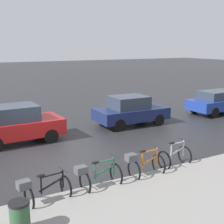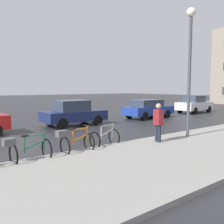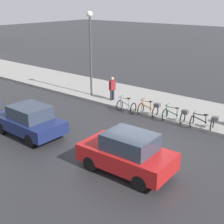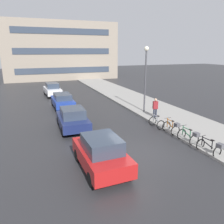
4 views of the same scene
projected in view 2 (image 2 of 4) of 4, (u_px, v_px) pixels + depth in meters
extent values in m
torus|color=black|center=(47.00, 149.00, 8.24)|extent=(0.72, 0.10, 0.72)
torus|color=black|center=(13.00, 155.00, 7.52)|extent=(0.72, 0.10, 0.72)
cube|color=#237042|center=(25.00, 145.00, 7.73)|extent=(0.04, 0.04, 0.52)
cube|color=#237042|center=(44.00, 141.00, 8.16)|extent=(0.04, 0.04, 0.60)
cube|color=#237042|center=(34.00, 135.00, 7.92)|extent=(0.08, 0.66, 0.04)
cube|color=#237042|center=(34.00, 145.00, 7.94)|extent=(0.08, 0.74, 0.27)
ellipsoid|color=black|center=(24.00, 136.00, 7.70)|extent=(0.16, 0.27, 0.07)
cylinder|color=black|center=(44.00, 131.00, 8.13)|extent=(0.50, 0.06, 0.03)
cube|color=#4C4C51|center=(9.00, 142.00, 7.41)|extent=(0.30, 0.36, 0.22)
torus|color=black|center=(89.00, 143.00, 9.27)|extent=(0.72, 0.08, 0.72)
torus|color=black|center=(65.00, 147.00, 8.64)|extent=(0.72, 0.08, 0.72)
cube|color=orange|center=(73.00, 137.00, 8.82)|extent=(0.04, 0.04, 0.56)
cube|color=orange|center=(87.00, 135.00, 9.19)|extent=(0.04, 0.04, 0.62)
cube|color=orange|center=(80.00, 129.00, 8.98)|extent=(0.05, 0.60, 0.04)
cube|color=orange|center=(80.00, 138.00, 9.00)|extent=(0.05, 0.68, 0.25)
ellipsoid|color=black|center=(73.00, 129.00, 8.79)|extent=(0.15, 0.26, 0.07)
cylinder|color=black|center=(87.00, 126.00, 9.16)|extent=(0.50, 0.04, 0.03)
cube|color=#4C4C51|center=(62.00, 134.00, 8.52)|extent=(0.29, 0.35, 0.22)
torus|color=black|center=(114.00, 137.00, 10.36)|extent=(0.70, 0.10, 0.70)
torus|color=black|center=(95.00, 140.00, 9.69)|extent=(0.70, 0.10, 0.70)
cube|color=#ADAFB5|center=(101.00, 132.00, 9.88)|extent=(0.04, 0.04, 0.56)
cube|color=#ADAFB5|center=(113.00, 130.00, 10.28)|extent=(0.04, 0.04, 0.58)
cube|color=#ADAFB5|center=(107.00, 125.00, 10.06)|extent=(0.07, 0.61, 0.04)
cube|color=#ADAFB5|center=(107.00, 133.00, 10.07)|extent=(0.08, 0.69, 0.25)
ellipsoid|color=black|center=(101.00, 125.00, 9.85)|extent=(0.16, 0.27, 0.07)
cylinder|color=black|center=(113.00, 123.00, 10.25)|extent=(0.50, 0.06, 0.03)
cube|color=navy|center=(74.00, 116.00, 15.80)|extent=(1.99, 3.97, 0.62)
cube|color=#2D3847|center=(72.00, 106.00, 15.64)|extent=(1.61, 1.95, 0.66)
cylinder|color=black|center=(84.00, 118.00, 17.24)|extent=(0.23, 0.64, 0.64)
cylinder|color=black|center=(98.00, 120.00, 15.87)|extent=(0.23, 0.64, 0.64)
cylinder|color=black|center=(50.00, 121.00, 15.78)|extent=(0.23, 0.64, 0.64)
cylinder|color=black|center=(62.00, 124.00, 14.41)|extent=(0.23, 0.64, 0.64)
cube|color=navy|center=(148.00, 110.00, 19.60)|extent=(1.91, 4.17, 0.62)
cube|color=#2D3847|center=(147.00, 103.00, 19.44)|extent=(1.54, 2.32, 0.53)
cylinder|color=black|center=(152.00, 112.00, 21.06)|extent=(0.23, 0.64, 0.64)
cylinder|color=black|center=(167.00, 114.00, 19.80)|extent=(0.23, 0.64, 0.64)
cylinder|color=black|center=(129.00, 114.00, 19.45)|extent=(0.23, 0.64, 0.64)
cylinder|color=black|center=(145.00, 116.00, 18.19)|extent=(0.23, 0.64, 0.64)
cube|color=silver|center=(195.00, 106.00, 23.89)|extent=(1.99, 4.21, 0.71)
cube|color=#2D3847|center=(194.00, 99.00, 23.71)|extent=(1.54, 1.94, 0.64)
cylinder|color=black|center=(194.00, 108.00, 25.33)|extent=(0.26, 0.65, 0.64)
cylinder|color=black|center=(209.00, 109.00, 24.19)|extent=(0.26, 0.65, 0.64)
cylinder|color=black|center=(180.00, 110.00, 23.66)|extent=(0.26, 0.65, 0.64)
cylinder|color=black|center=(195.00, 111.00, 22.51)|extent=(0.26, 0.65, 0.64)
cylinder|color=#1E2333|center=(157.00, 135.00, 10.47)|extent=(0.14, 0.14, 0.85)
cylinder|color=#1E2333|center=(159.00, 135.00, 10.31)|extent=(0.14, 0.14, 0.85)
cube|color=maroon|center=(158.00, 117.00, 10.32)|extent=(0.44, 0.32, 0.64)
sphere|color=tan|center=(159.00, 106.00, 10.27)|extent=(0.22, 0.22, 0.22)
cylinder|color=#424247|center=(189.00, 79.00, 11.32)|extent=(0.14, 0.14, 5.56)
sphere|color=#F2EACC|center=(191.00, 12.00, 11.03)|extent=(0.41, 0.41, 0.41)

